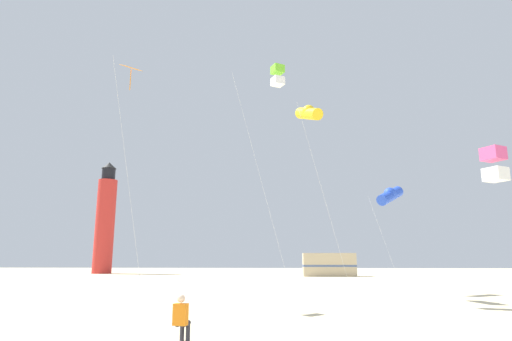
{
  "coord_description": "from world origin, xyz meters",
  "views": [
    {
      "loc": [
        2.77,
        -6.04,
        2.01
      ],
      "look_at": [
        1.5,
        13.87,
        6.2
      ],
      "focal_mm": 29.81,
      "sensor_mm": 36.0,
      "label": 1
    }
  ],
  "objects_px": {
    "kite_tube_gold": "(309,113)",
    "kite_box_lime": "(278,76)",
    "kite_flyer_standing": "(182,317)",
    "rv_van_tan": "(329,265)",
    "kite_box_rainbow": "(494,164)",
    "kite_diamond_orange": "(131,77)",
    "kite_tube_blue": "(390,195)",
    "lighthouse_distant": "(105,220)"
  },
  "relations": [
    {
      "from": "kite_tube_gold",
      "to": "kite_box_lime",
      "type": "xyz_separation_m",
      "value": [
        -1.82,
        -2.42,
        1.34
      ]
    },
    {
      "from": "kite_flyer_standing",
      "to": "rv_van_tan",
      "type": "relative_size",
      "value": 0.18
    },
    {
      "from": "kite_box_rainbow",
      "to": "rv_van_tan",
      "type": "height_order",
      "value": "kite_box_rainbow"
    },
    {
      "from": "rv_van_tan",
      "to": "kite_box_lime",
      "type": "bearing_deg",
      "value": -101.49
    },
    {
      "from": "kite_flyer_standing",
      "to": "kite_tube_gold",
      "type": "bearing_deg",
      "value": -98.88
    },
    {
      "from": "rv_van_tan",
      "to": "kite_box_rainbow",
      "type": "bearing_deg",
      "value": -89.26
    },
    {
      "from": "kite_flyer_standing",
      "to": "kite_diamond_orange",
      "type": "bearing_deg",
      "value": -51.12
    },
    {
      "from": "kite_tube_blue",
      "to": "kite_box_rainbow",
      "type": "xyz_separation_m",
      "value": [
        0.16,
        -13.19,
        -0.95
      ]
    },
    {
      "from": "kite_tube_gold",
      "to": "rv_van_tan",
      "type": "height_order",
      "value": "kite_tube_gold"
    },
    {
      "from": "kite_box_rainbow",
      "to": "kite_tube_gold",
      "type": "bearing_deg",
      "value": 118.01
    },
    {
      "from": "kite_diamond_orange",
      "to": "kite_box_rainbow",
      "type": "relative_size",
      "value": 2.06
    },
    {
      "from": "kite_box_lime",
      "to": "kite_flyer_standing",
      "type": "bearing_deg",
      "value": -102.12
    },
    {
      "from": "lighthouse_distant",
      "to": "rv_van_tan",
      "type": "bearing_deg",
      "value": -14.73
    },
    {
      "from": "rv_van_tan",
      "to": "kite_flyer_standing",
      "type": "bearing_deg",
      "value": -101.98
    },
    {
      "from": "kite_diamond_orange",
      "to": "kite_box_rainbow",
      "type": "xyz_separation_m",
      "value": [
        14.55,
        -5.24,
        -5.86
      ]
    },
    {
      "from": "kite_tube_gold",
      "to": "kite_flyer_standing",
      "type": "bearing_deg",
      "value": -107.31
    },
    {
      "from": "kite_box_lime",
      "to": "kite_box_rainbow",
      "type": "xyz_separation_m",
      "value": [
        7.22,
        -7.72,
        -6.85
      ]
    },
    {
      "from": "kite_box_lime",
      "to": "kite_tube_gold",
      "type": "bearing_deg",
      "value": 53.14
    },
    {
      "from": "kite_tube_blue",
      "to": "kite_box_rainbow",
      "type": "relative_size",
      "value": 1.19
    },
    {
      "from": "kite_diamond_orange",
      "to": "lighthouse_distant",
      "type": "height_order",
      "value": "lighthouse_distant"
    },
    {
      "from": "kite_box_lime",
      "to": "rv_van_tan",
      "type": "bearing_deg",
      "value": 79.83
    },
    {
      "from": "kite_box_rainbow",
      "to": "lighthouse_distant",
      "type": "xyz_separation_m",
      "value": [
        -33.84,
        48.48,
        2.74
      ]
    },
    {
      "from": "kite_tube_gold",
      "to": "kite_tube_blue",
      "type": "distance_m",
      "value": 7.59
    },
    {
      "from": "kite_tube_blue",
      "to": "lighthouse_distant",
      "type": "height_order",
      "value": "lighthouse_distant"
    },
    {
      "from": "kite_tube_blue",
      "to": "lighthouse_distant",
      "type": "distance_m",
      "value": 48.81
    },
    {
      "from": "kite_tube_blue",
      "to": "lighthouse_distant",
      "type": "bearing_deg",
      "value": 133.67
    },
    {
      "from": "kite_tube_gold",
      "to": "kite_box_rainbow",
      "type": "distance_m",
      "value": 12.75
    },
    {
      "from": "kite_tube_gold",
      "to": "kite_box_lime",
      "type": "bearing_deg",
      "value": -126.86
    },
    {
      "from": "kite_box_rainbow",
      "to": "rv_van_tan",
      "type": "bearing_deg",
      "value": 92.05
    },
    {
      "from": "kite_box_rainbow",
      "to": "kite_box_lime",
      "type": "bearing_deg",
      "value": 133.05
    },
    {
      "from": "kite_tube_gold",
      "to": "kite_tube_blue",
      "type": "bearing_deg",
      "value": 30.18
    },
    {
      "from": "kite_flyer_standing",
      "to": "kite_box_rainbow",
      "type": "bearing_deg",
      "value": -152.93
    },
    {
      "from": "kite_box_lime",
      "to": "rv_van_tan",
      "type": "relative_size",
      "value": 1.93
    },
    {
      "from": "kite_box_lime",
      "to": "rv_van_tan",
      "type": "distance_m",
      "value": 34.41
    },
    {
      "from": "kite_diamond_orange",
      "to": "rv_van_tan",
      "type": "bearing_deg",
      "value": 69.31
    },
    {
      "from": "kite_tube_gold",
      "to": "kite_diamond_orange",
      "type": "bearing_deg",
      "value": -151.78
    },
    {
      "from": "kite_box_lime",
      "to": "kite_box_rainbow",
      "type": "bearing_deg",
      "value": -46.95
    },
    {
      "from": "kite_tube_gold",
      "to": "kite_diamond_orange",
      "type": "xyz_separation_m",
      "value": [
        -9.15,
        -4.91,
        0.35
      ]
    },
    {
      "from": "kite_box_lime",
      "to": "kite_diamond_orange",
      "type": "distance_m",
      "value": 7.8
    },
    {
      "from": "kite_tube_blue",
      "to": "kite_box_lime",
      "type": "bearing_deg",
      "value": -142.21
    },
    {
      "from": "kite_tube_gold",
      "to": "kite_diamond_orange",
      "type": "relative_size",
      "value": 0.97
    },
    {
      "from": "kite_tube_blue",
      "to": "kite_tube_gold",
      "type": "bearing_deg",
      "value": -149.82
    }
  ]
}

